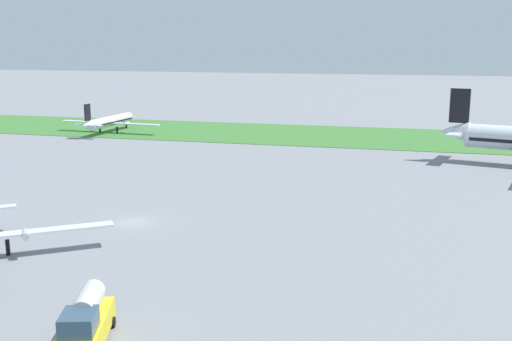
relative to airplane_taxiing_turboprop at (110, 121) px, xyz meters
name	(u,v)px	position (x,y,z in m)	size (l,w,h in m)	color
ground_plane	(133,222)	(32.58, -57.33, -2.47)	(600.00, 600.00, 0.00)	gray
grass_taxiway_strip	(271,133)	(32.58, 7.36, -2.43)	(360.00, 28.00, 0.08)	#3D7533
airplane_taxiing_turboprop	(110,121)	(0.00, 0.00, 0.00)	(22.51, 19.28, 6.74)	silver
fuel_truck_near_gate	(86,321)	(41.40, -82.24, -0.88)	(4.24, 6.92, 3.29)	yellow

